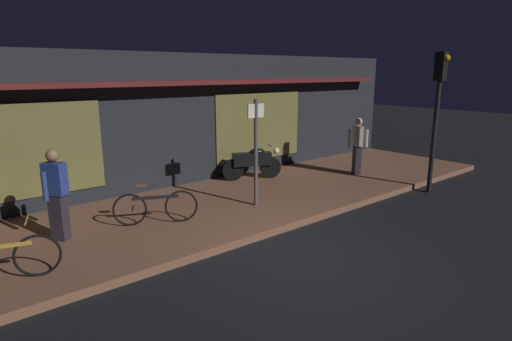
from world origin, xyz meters
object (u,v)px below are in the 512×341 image
person_bystander (357,145)px  sign_post (256,146)px  motorcycle (253,162)px  traffic_light_pole (438,98)px  bicycle_extra (156,207)px  person_photographer (56,193)px

person_bystander → sign_post: sign_post is taller
motorcycle → traffic_light_pole: size_ratio=0.45×
bicycle_extra → person_photographer: size_ratio=0.90×
bicycle_extra → person_photographer: (-1.70, 0.37, 0.52)m
bicycle_extra → person_photographer: bearing=167.8°
person_bystander → sign_post: bearing=-174.8°
sign_post → traffic_light_pole: 4.94m
sign_post → traffic_light_pole: traffic_light_pole is taller
person_bystander → traffic_light_pole: bearing=-81.5°
motorcycle → traffic_light_pole: bearing=-49.8°
person_photographer → person_bystander: (8.20, -0.33, 0.00)m
person_photographer → traffic_light_pole: 8.99m
bicycle_extra → sign_post: (2.30, -0.35, 1.00)m
bicycle_extra → person_bystander: 6.52m
person_photographer → traffic_light_pole: bearing=-16.2°
bicycle_extra → sign_post: size_ratio=0.63×
motorcycle → person_bystander: size_ratio=0.96×
person_photographer → motorcycle: bearing=12.0°
motorcycle → person_bystander: person_bystander is taller
person_photographer → person_bystander: 8.21m
person_bystander → sign_post: size_ratio=0.70×
motorcycle → bicycle_extra: bearing=-157.9°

